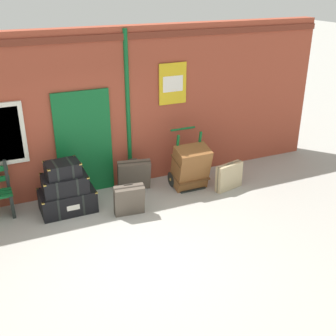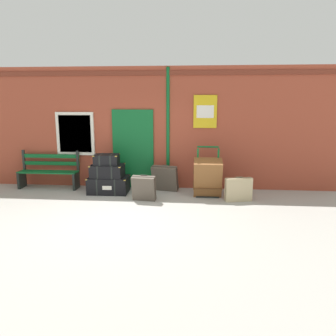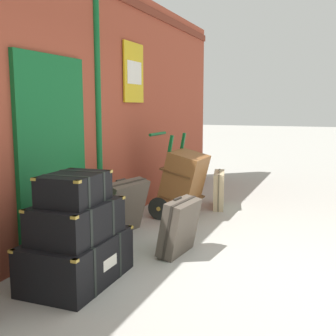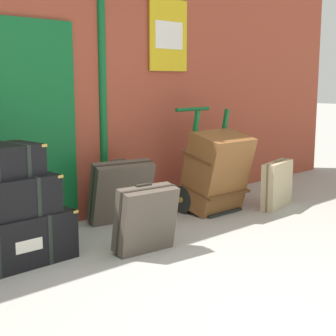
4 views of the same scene
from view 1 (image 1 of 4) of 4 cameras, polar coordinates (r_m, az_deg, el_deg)
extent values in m
plane|color=#A3A099|center=(6.91, -4.15, -11.36)|extent=(60.00, 60.00, 0.00)
cube|color=#9E422D|center=(8.47, -10.59, 7.32)|extent=(10.40, 0.30, 3.20)
cube|color=maroon|center=(8.02, -11.09, 16.74)|extent=(10.40, 0.03, 0.12)
cube|color=#0F5B28|center=(8.45, -11.25, 3.27)|extent=(1.10, 0.05, 2.10)
cube|color=#093718|center=(8.44, -11.23, 3.24)|extent=(0.06, 0.02, 2.10)
cylinder|color=#0F5B28|center=(8.52, -5.41, 7.73)|extent=(0.09, 0.09, 3.14)
cube|color=gold|center=(8.73, 0.63, 11.30)|extent=(0.60, 0.02, 0.84)
cube|color=white|center=(8.72, 0.67, 11.28)|extent=(0.44, 0.01, 0.32)
cube|color=black|center=(8.33, -20.33, -4.44)|extent=(0.06, 0.40, 0.45)
cube|color=black|center=(8.30, -20.95, -0.76)|extent=(0.06, 0.06, 0.56)
cube|color=black|center=(8.15, -13.39, -4.27)|extent=(1.01, 0.66, 0.42)
cube|color=black|center=(8.12, -14.94, -4.57)|extent=(0.05, 0.65, 0.43)
cube|color=black|center=(8.19, -11.86, -3.98)|extent=(0.05, 0.65, 0.43)
cube|color=#B79338|center=(7.74, -16.51, -4.62)|extent=(0.05, 0.05, 0.02)
cube|color=#B79338|center=(7.89, -9.66, -3.32)|extent=(0.05, 0.05, 0.02)
cube|color=#B79338|center=(8.27, -17.21, -2.76)|extent=(0.05, 0.05, 0.02)
cube|color=#B79338|center=(8.41, -10.78, -1.57)|extent=(0.05, 0.05, 0.02)
cube|color=silver|center=(7.87, -13.10, -5.33)|extent=(0.36, 0.01, 0.10)
cube|color=black|center=(7.96, -13.74, -2.02)|extent=(0.81, 0.55, 0.32)
cube|color=black|center=(7.94, -15.01, -2.24)|extent=(0.04, 0.55, 0.33)
cube|color=black|center=(7.99, -12.48, -1.81)|extent=(0.04, 0.55, 0.33)
cube|color=#B79338|center=(7.64, -16.29, -2.28)|extent=(0.05, 0.05, 0.02)
cube|color=#B79338|center=(7.74, -10.75, -1.33)|extent=(0.05, 0.05, 0.02)
cube|color=#B79338|center=(8.09, -16.81, -0.81)|extent=(0.05, 0.05, 0.02)
cube|color=#B79338|center=(8.18, -11.56, 0.08)|extent=(0.05, 0.05, 0.02)
cube|color=black|center=(7.84, -14.03, -0.13)|extent=(0.62, 0.47, 0.26)
cube|color=black|center=(7.82, -14.98, -0.32)|extent=(0.06, 0.45, 0.27)
cube|color=black|center=(7.87, -13.08, 0.06)|extent=(0.06, 0.45, 0.27)
cube|color=#B79338|center=(7.57, -15.79, -0.28)|extent=(0.05, 0.05, 0.02)
cube|color=#B79338|center=(7.68, -11.73, 0.51)|extent=(0.05, 0.05, 0.02)
cube|color=#B79338|center=(7.93, -16.42, 0.80)|extent=(0.05, 0.05, 0.02)
cube|color=#B79338|center=(8.03, -12.54, 1.54)|extent=(0.05, 0.05, 0.02)
cube|color=black|center=(8.83, 3.07, -2.68)|extent=(0.56, 0.28, 0.03)
cube|color=#0F5B28|center=(8.64, 1.08, 0.98)|extent=(0.04, 0.25, 1.19)
cube|color=#0F5B28|center=(8.85, 4.02, 1.50)|extent=(0.04, 0.25, 1.19)
cylinder|color=#0F5B28|center=(8.71, 2.01, 5.30)|extent=(0.54, 0.04, 0.04)
cylinder|color=black|center=(8.85, 0.48, -1.53)|extent=(0.04, 0.32, 0.32)
cylinder|color=#B79338|center=(8.85, 0.48, -1.53)|extent=(0.07, 0.06, 0.06)
cylinder|color=black|center=(9.11, 4.16, -0.81)|extent=(0.04, 0.32, 0.32)
cylinder|color=#B79338|center=(9.11, 4.16, -0.81)|extent=(0.07, 0.06, 0.06)
cube|color=brown|center=(8.64, 3.08, 0.12)|extent=(0.68, 0.64, 0.96)
cube|color=brown|center=(8.72, 3.05, -1.03)|extent=(0.70, 0.45, 0.13)
cube|color=brown|center=(8.57, 3.11, 1.29)|extent=(0.70, 0.45, 0.13)
cube|color=#51473D|center=(8.64, -4.60, -0.95)|extent=(0.72, 0.48, 0.69)
cylinder|color=#302A24|center=(8.53, -4.75, 1.18)|extent=(0.16, 0.06, 0.03)
cube|color=#2C2721|center=(8.64, -4.60, -0.95)|extent=(0.70, 0.34, 0.65)
cube|color=tan|center=(8.79, 8.22, -1.14)|extent=(0.65, 0.30, 0.56)
cylinder|color=#71644C|center=(8.66, 8.34, 0.64)|extent=(0.16, 0.06, 0.03)
cube|color=brown|center=(8.79, 8.22, -1.14)|extent=(0.63, 0.17, 0.57)
cube|color=#51473D|center=(7.79, -5.26, -4.31)|extent=(0.58, 0.35, 0.60)
cylinder|color=#302A24|center=(7.67, -5.40, -2.24)|extent=(0.16, 0.04, 0.03)
cube|color=#2C2721|center=(7.79, -5.26, -4.31)|extent=(0.57, 0.20, 0.59)
camera|label=2|loc=(3.88, 72.97, -20.83)|focal=35.76mm
camera|label=3|loc=(5.91, -40.59, -6.49)|focal=44.77mm
camera|label=4|loc=(4.17, -28.72, -16.61)|focal=53.39mm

